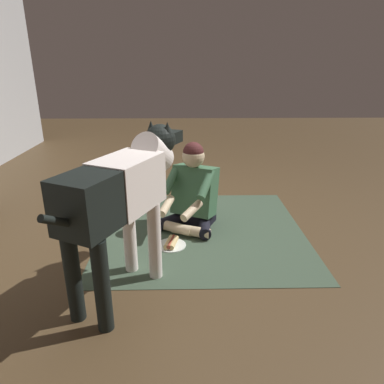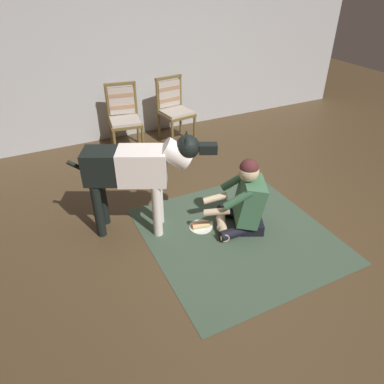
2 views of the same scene
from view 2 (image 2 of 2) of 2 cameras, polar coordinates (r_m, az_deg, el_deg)
ground_plane at (r=3.89m, az=9.69°, el=-6.41°), size 13.88×13.88×0.00m
back_wall at (r=5.94m, az=-7.65°, el=21.55°), size 7.82×0.10×2.60m
area_rug at (r=3.84m, az=7.31°, el=-6.78°), size 1.84×1.90×0.01m
dining_chair_left_of_pair at (r=5.50m, az=-10.89°, el=12.14°), size 0.52×0.53×0.98m
dining_chair_right_of_pair at (r=5.75m, az=-3.02°, el=13.58°), size 0.52×0.52×0.98m
person_sitting_on_floor at (r=3.75m, az=8.39°, el=-1.50°), size 0.72×0.63×0.83m
large_dog at (r=3.53m, az=-8.74°, el=3.60°), size 1.35×0.74×1.11m
hot_dog_on_plate at (r=3.89m, az=1.41°, el=-5.40°), size 0.26×0.26×0.06m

